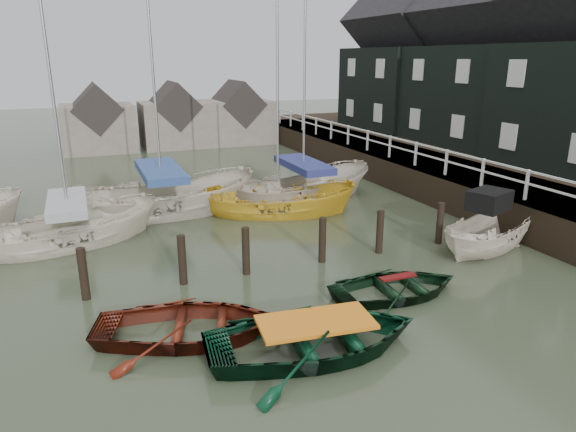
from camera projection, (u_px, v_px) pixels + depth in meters
name	position (u px, v px, depth m)	size (l,w,h in m)	color
ground	(331.00, 312.00, 12.48)	(120.00, 120.00, 0.00)	#2B3220
pier	(415.00, 171.00, 24.53)	(3.04, 32.00, 2.70)	black
land_strip	(502.00, 176.00, 26.73)	(14.00, 38.00, 1.50)	black
quay_houses	(539.00, 63.00, 23.85)	(6.52, 28.14, 10.01)	black
mooring_pilings	(249.00, 257.00, 14.59)	(13.72, 0.22, 1.80)	black
far_sheds	(172.00, 119.00, 35.24)	(14.00, 4.08, 4.39)	#665B51
rowboat_red	(191.00, 337.00, 11.37)	(2.98, 4.17, 0.86)	#4F170B
rowboat_green	(315.00, 352.00, 10.81)	(3.28, 4.60, 0.95)	black
rowboat_dkgreen	(396.00, 295.00, 13.37)	(2.51, 3.52, 0.73)	black
motorboat	(488.00, 244.00, 16.76)	(4.93, 3.19, 2.75)	beige
sailboat_a	(72.00, 242.00, 17.06)	(6.34, 3.64, 11.00)	beige
sailboat_b	(163.00, 212.00, 20.39)	(7.58, 3.09, 11.29)	beige
sailboat_c	(278.00, 213.00, 20.44)	(6.51, 4.35, 10.80)	gold
sailboat_d	(303.00, 198.00, 22.34)	(6.98, 3.40, 13.21)	beige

